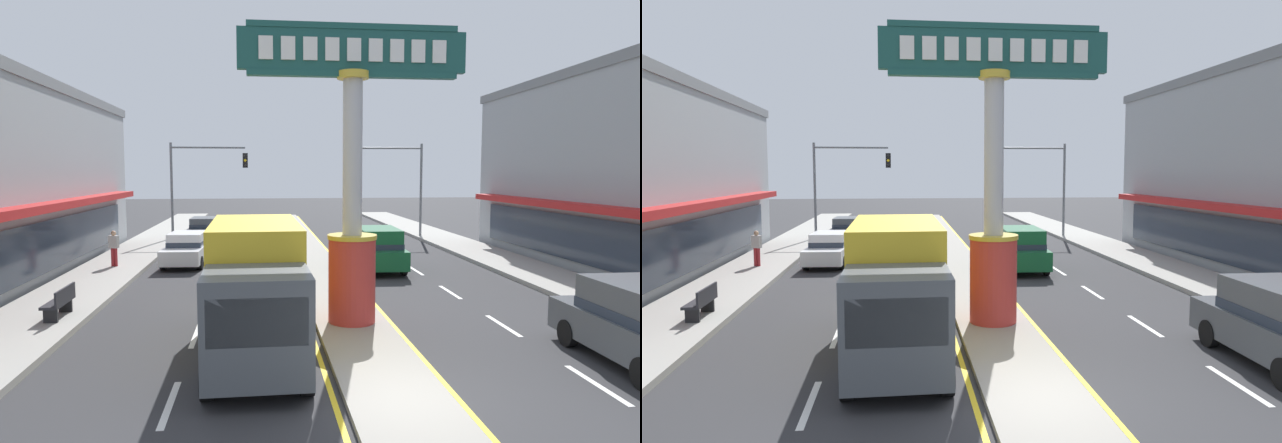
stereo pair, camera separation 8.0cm
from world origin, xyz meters
The scene contains 15 objects.
ground_plane centered at (0.00, 0.00, 0.00)m, with size 160.00×160.00×0.00m, color #303033.
median_strip centered at (0.00, 18.00, 0.07)m, with size 2.06×52.00×0.14m, color gray.
sidewalk_left centered at (-9.13, 16.00, 0.09)m, with size 2.99×60.00×0.18m, color #9E9B93.
sidewalk_right centered at (9.13, 16.00, 0.09)m, with size 2.99×60.00×0.18m, color #9E9B93.
lane_markings centered at (0.00, 16.65, 0.00)m, with size 8.80×52.00×0.01m.
district_sign centered at (0.00, 5.23, 3.83)m, with size 6.30×1.40×8.26m.
traffic_light_left_side centered at (-6.27, 25.52, 4.25)m, with size 4.86×0.46×6.20m.
traffic_light_right_side centered at (6.27, 25.24, 4.25)m, with size 4.86×0.46×6.20m.
sedan_near_right_lane centered at (-5.98, 24.78, 0.79)m, with size 1.96×4.36×1.53m.
sedan_far_right_lane centered at (-5.98, 16.32, 0.79)m, with size 2.01×4.39×1.53m.
box_truck_mid_left_lane centered at (-2.70, 3.35, 1.69)m, with size 2.30×6.93×3.12m.
suv_far_left_oncoming centered at (2.68, 13.99, 0.98)m, with size 2.08×4.66×1.90m.
suv_kerb_right centered at (-2.68, 11.91, 0.98)m, with size 2.05×4.64×1.90m.
street_bench centered at (-8.36, 6.48, 0.65)m, with size 0.48×1.60×0.88m.
pedestrian_near_kerb centered at (-9.04, 15.24, 1.08)m, with size 0.44×0.31×1.59m.
Camera 1 is at (-2.62, -9.96, 4.42)m, focal length 30.91 mm.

